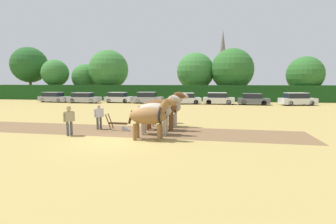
% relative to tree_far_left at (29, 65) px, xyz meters
% --- Properties ---
extents(ground_plane, '(240.00, 240.00, 0.00)m').
position_rel_tree_far_left_xyz_m(ground_plane, '(28.26, -32.75, -6.13)').
color(ground_plane, '#A88E4C').
extents(plowed_furrow_strip, '(24.94, 4.70, 0.01)m').
position_rel_tree_far_left_xyz_m(plowed_furrow_strip, '(26.23, -29.89, -6.12)').
color(plowed_furrow_strip, brown).
rests_on(plowed_furrow_strip, ground).
extents(hedgerow, '(73.63, 1.45, 2.48)m').
position_rel_tree_far_left_xyz_m(hedgerow, '(28.26, -4.04, -4.89)').
color(hedgerow, '#194719').
rests_on(hedgerow, ground).
extents(tree_far_left, '(6.58, 6.58, 9.43)m').
position_rel_tree_far_left_xyz_m(tree_far_left, '(0.00, 0.00, 0.00)').
color(tree_far_left, brown).
rests_on(tree_far_left, ground).
extents(tree_left, '(4.78, 4.78, 6.95)m').
position_rel_tree_far_left_xyz_m(tree_left, '(5.94, -1.36, -1.58)').
color(tree_left, brown).
rests_on(tree_left, ground).
extents(tree_center_left, '(4.80, 4.80, 6.22)m').
position_rel_tree_far_left_xyz_m(tree_center_left, '(10.85, 0.26, -2.32)').
color(tree_center_left, brown).
rests_on(tree_center_left, ground).
extents(tree_center, '(6.83, 6.83, 8.53)m').
position_rel_tree_far_left_xyz_m(tree_center, '(15.79, -0.92, -1.02)').
color(tree_center, '#423323').
rests_on(tree_center, ground).
extents(tree_center_right, '(6.35, 6.35, 7.93)m').
position_rel_tree_far_left_xyz_m(tree_center_right, '(30.87, 0.16, -1.38)').
color(tree_center_right, '#423323').
rests_on(tree_center_right, ground).
extents(tree_right, '(6.95, 6.95, 8.45)m').
position_rel_tree_far_left_xyz_m(tree_right, '(36.93, -0.65, -1.16)').
color(tree_right, brown).
rests_on(tree_right, ground).
extents(tree_far_right, '(5.52, 5.52, 6.88)m').
position_rel_tree_far_left_xyz_m(tree_far_right, '(47.77, -1.91, -2.02)').
color(tree_far_right, '#4C3823').
rests_on(tree_far_right, ground).
extents(church_spire, '(2.41, 2.41, 15.62)m').
position_rel_tree_far_left_xyz_m(church_spire, '(36.59, 22.36, 2.05)').
color(church_spire, gray).
rests_on(church_spire, ground).
extents(draft_horse_lead_left, '(2.62, 1.01, 2.25)m').
position_rel_tree_far_left_xyz_m(draft_horse_lead_left, '(29.97, -32.16, -4.88)').
color(draft_horse_lead_left, brown).
rests_on(draft_horse_lead_left, ground).
extents(draft_horse_lead_right, '(2.65, 1.03, 2.33)m').
position_rel_tree_far_left_xyz_m(draft_horse_lead_right, '(30.03, -30.76, -4.78)').
color(draft_horse_lead_right, '#B2A38E').
rests_on(draft_horse_lead_right, ground).
extents(draft_horse_trail_left, '(2.81, 1.06, 2.46)m').
position_rel_tree_far_left_xyz_m(draft_horse_trail_left, '(30.09, -29.36, -4.69)').
color(draft_horse_trail_left, brown).
rests_on(draft_horse_trail_left, ground).
extents(draft_horse_trail_right, '(2.90, 1.10, 2.35)m').
position_rel_tree_far_left_xyz_m(draft_horse_trail_right, '(30.15, -27.95, -4.81)').
color(draft_horse_trail_right, '#B2A38E').
rests_on(draft_horse_trail_right, ground).
extents(plow, '(1.48, 0.48, 1.13)m').
position_rel_tree_far_left_xyz_m(plow, '(27.60, -29.95, -5.82)').
color(plow, '#4C331E').
rests_on(plow, ground).
extents(farmer_at_plow, '(0.47, 0.48, 1.56)m').
position_rel_tree_far_left_xyz_m(farmer_at_plow, '(26.14, -29.65, -5.24)').
color(farmer_at_plow, '#4C4C4C').
rests_on(farmer_at_plow, ground).
extents(farmer_beside_team, '(0.43, 0.59, 1.72)m').
position_rel_tree_far_left_xyz_m(farmer_beside_team, '(30.25, -26.52, -5.12)').
color(farmer_beside_team, '#38332D').
rests_on(farmer_beside_team, ground).
extents(farmer_onlooker_left, '(0.45, 0.52, 1.65)m').
position_rel_tree_far_left_xyz_m(farmer_onlooker_left, '(25.33, -31.80, -5.17)').
color(farmer_onlooker_left, '#4C4C4C').
rests_on(farmer_onlooker_left, ground).
extents(parked_car_far_left, '(4.67, 2.32, 1.48)m').
position_rel_tree_far_left_xyz_m(parked_car_far_left, '(10.51, -9.45, -5.42)').
color(parked_car_far_left, '#9E9EA8').
rests_on(parked_car_far_left, ground).
extents(parked_car_left, '(4.54, 1.95, 1.48)m').
position_rel_tree_far_left_xyz_m(parked_car_left, '(15.52, -10.05, -5.41)').
color(parked_car_left, '#A8A8B2').
rests_on(parked_car_left, ground).
extents(parked_car_center_left, '(4.04, 2.01, 1.51)m').
position_rel_tree_far_left_xyz_m(parked_car_center_left, '(20.29, -8.97, -5.40)').
color(parked_car_center_left, silver).
rests_on(parked_car_center_left, ground).
extents(parked_car_center, '(4.11, 1.81, 1.58)m').
position_rel_tree_far_left_xyz_m(parked_car_center, '(24.69, -9.40, -5.37)').
color(parked_car_center, '#9E9EA8').
rests_on(parked_car_center, ground).
extents(parked_car_center_right, '(4.16, 2.54, 1.52)m').
position_rel_tree_far_left_xyz_m(parked_car_center_right, '(30.04, -9.78, -5.40)').
color(parked_car_center_right, silver).
rests_on(parked_car_center_right, ground).
extents(parked_car_right, '(4.18, 2.01, 1.57)m').
position_rel_tree_far_left_xyz_m(parked_car_right, '(34.37, -9.53, -5.37)').
color(parked_car_right, silver).
rests_on(parked_car_right, ground).
extents(parked_car_far_right, '(4.06, 2.08, 1.49)m').
position_rel_tree_far_left_xyz_m(parked_car_far_right, '(38.82, -9.81, -5.41)').
color(parked_car_far_right, '#565B66').
rests_on(parked_car_far_right, ground).
extents(parked_car_end_right, '(4.66, 2.64, 1.61)m').
position_rel_tree_far_left_xyz_m(parked_car_end_right, '(44.29, -9.71, -5.36)').
color(parked_car_end_right, silver).
rests_on(parked_car_end_right, ground).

